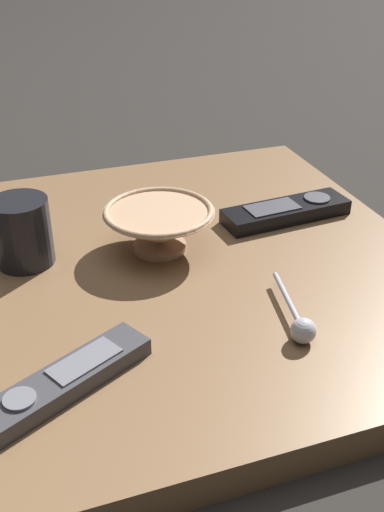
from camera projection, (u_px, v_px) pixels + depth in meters
The scene contains 7 objects.
ground_plane at pixel (181, 284), 0.81m from camera, with size 6.00×6.00×0.00m, color black.
table at pixel (181, 272), 0.80m from camera, with size 0.67×0.63×0.04m.
cereal_bowl at pixel (159, 226), 0.80m from camera, with size 0.15×0.15×0.06m.
coffee_mug at pixel (22, 232), 0.76m from camera, with size 0.07×0.07×0.09m.
teaspoon at pixel (301, 326), 0.65m from camera, with size 0.12×0.04×0.03m.
tv_remote_near at pixel (286, 211), 0.89m from camera, with size 0.07×0.19×0.02m.
tv_remote_far at pixel (66, 380), 0.58m from camera, with size 0.12×0.18×0.02m.
Camera 1 is at (0.65, -0.21, 0.45)m, focal length 42.87 mm.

